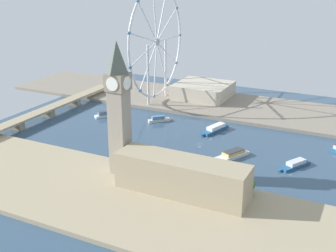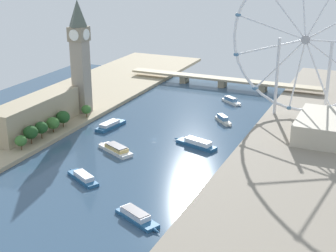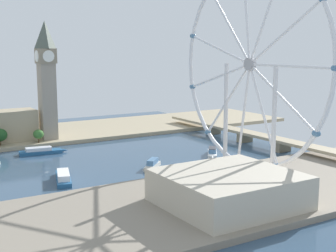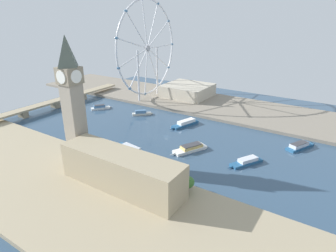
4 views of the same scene
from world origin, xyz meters
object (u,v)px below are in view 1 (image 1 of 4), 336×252
at_px(ferris_wheel, 157,43).
at_px(tour_boat_4, 167,158).
at_px(clock_tower, 119,107).
at_px(tour_boat_5, 232,155).
at_px(parliament_block, 182,176).
at_px(tour_boat_0, 215,129).
at_px(tour_boat_1, 295,164).
at_px(tour_boat_3, 159,119).
at_px(riverside_hall, 203,90).
at_px(tour_boat_6, 106,114).
at_px(river_bridge, 48,110).

relative_size(ferris_wheel, tour_boat_4, 3.50).
distance_m(clock_tower, tour_boat_4, 61.89).
distance_m(clock_tower, tour_boat_5, 98.25).
bearing_deg(parliament_block, tour_boat_0, 10.67).
relative_size(tour_boat_1, tour_boat_3, 1.47).
bearing_deg(tour_boat_1, clock_tower, -27.85).
relative_size(riverside_hall, tour_boat_3, 2.85).
height_order(tour_boat_0, tour_boat_6, tour_boat_0).
height_order(tour_boat_0, tour_boat_3, tour_boat_3).
relative_size(ferris_wheel, tour_boat_3, 5.93).
xyz_separation_m(tour_boat_0, tour_boat_1, (-42.36, -76.86, -0.43)).
bearing_deg(tour_boat_5, clock_tower, -16.77).
relative_size(clock_tower, tour_boat_6, 4.01).
relative_size(tour_boat_0, tour_boat_1, 1.22).
relative_size(river_bridge, tour_boat_1, 6.62).
bearing_deg(tour_boat_1, tour_boat_6, -70.96).
height_order(tour_boat_0, tour_boat_4, tour_boat_0).
relative_size(riverside_hall, tour_boat_0, 1.59).
height_order(ferris_wheel, tour_boat_0, ferris_wheel).
xyz_separation_m(clock_tower, ferris_wheel, (163.60, 57.79, 14.00)).
height_order(ferris_wheel, riverside_hall, ferris_wheel).
height_order(clock_tower, river_bridge, clock_tower).
height_order(parliament_block, tour_boat_4, parliament_block).
relative_size(riverside_hall, tour_boat_1, 1.94).
xyz_separation_m(tour_boat_1, tour_boat_4, (-31.25, 86.91, 0.14)).
height_order(parliament_block, ferris_wheel, ferris_wheel).
distance_m(clock_tower, tour_boat_0, 122.21).
bearing_deg(tour_boat_0, parliament_block, 27.60).
relative_size(ferris_wheel, tour_boat_0, 3.31).
xyz_separation_m(clock_tower, tour_boat_0, (109.37, -27.42, -47.15)).
height_order(riverside_hall, tour_boat_6, riverside_hall).
bearing_deg(tour_boat_1, tour_boat_3, -78.88).
distance_m(clock_tower, tour_boat_3, 123.67).
bearing_deg(river_bridge, riverside_hall, -43.10).
distance_m(tour_boat_0, tour_boat_6, 108.84).
bearing_deg(tour_boat_5, tour_boat_4, -30.34).
distance_m(clock_tower, river_bridge, 157.42).
relative_size(ferris_wheel, river_bridge, 0.61).
bearing_deg(ferris_wheel, tour_boat_3, -150.64).
xyz_separation_m(river_bridge, tour_boat_1, (-9.61, -234.99, -4.86)).
bearing_deg(ferris_wheel, tour_boat_6, 159.58).
bearing_deg(tour_boat_0, tour_boat_5, 50.92).
xyz_separation_m(river_bridge, tour_boat_5, (-13.50, -189.32, -4.56)).
bearing_deg(tour_boat_3, tour_boat_4, -102.14).
distance_m(tour_boat_3, tour_boat_6, 53.92).
height_order(tour_boat_1, tour_boat_6, tour_boat_6).
height_order(tour_boat_4, tour_boat_5, tour_boat_5).
bearing_deg(ferris_wheel, riverside_hall, -50.14).
bearing_deg(tour_boat_5, tour_boat_0, -119.91).
height_order(tour_boat_0, tour_boat_5, tour_boat_0).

